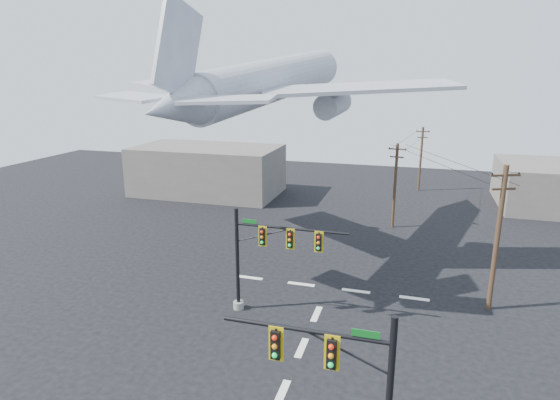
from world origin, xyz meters
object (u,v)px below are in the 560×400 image
(utility_pole_a, at_px, (497,237))
(utility_pole_c, at_px, (421,158))
(utility_pole_b, at_px, (395,184))
(signal_mast_near, at_px, (351,396))
(signal_mast_far, at_px, (264,256))
(airliner, at_px, (273,81))

(utility_pole_a, xyz_separation_m, utility_pole_c, (-4.65, 32.07, -0.66))
(utility_pole_a, xyz_separation_m, utility_pole_b, (-7.05, 15.52, -0.60))
(signal_mast_near, xyz_separation_m, utility_pole_b, (-0.15, 31.59, 0.61))
(signal_mast_near, bearing_deg, signal_mast_far, 121.68)
(utility_pole_b, xyz_separation_m, airliner, (-9.83, -8.71, 9.87))
(signal_mast_near, distance_m, utility_pole_c, 48.20)
(utility_pole_a, relative_size, airliner, 0.31)
(signal_mast_near, bearing_deg, airliner, 113.56)
(airliner, bearing_deg, utility_pole_a, -102.35)
(utility_pole_a, distance_m, utility_pole_b, 17.06)
(signal_mast_near, distance_m, utility_pole_b, 31.60)
(utility_pole_c, xyz_separation_m, airliner, (-12.23, -25.25, 9.94))
(utility_pole_b, height_order, utility_pole_c, utility_pole_b)
(utility_pole_a, height_order, utility_pole_b, utility_pole_a)
(utility_pole_b, xyz_separation_m, utility_pole_c, (2.40, 16.55, -0.06))
(signal_mast_near, height_order, utility_pole_b, utility_pole_b)
(signal_mast_near, bearing_deg, utility_pole_c, 87.32)
(signal_mast_near, height_order, utility_pole_a, utility_pole_a)
(signal_mast_far, xyz_separation_m, airliner, (-2.92, 11.45, 10.40))
(utility_pole_c, height_order, airliner, airliner)
(utility_pole_a, relative_size, utility_pole_c, 1.15)
(utility_pole_a, bearing_deg, signal_mast_near, -135.36)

